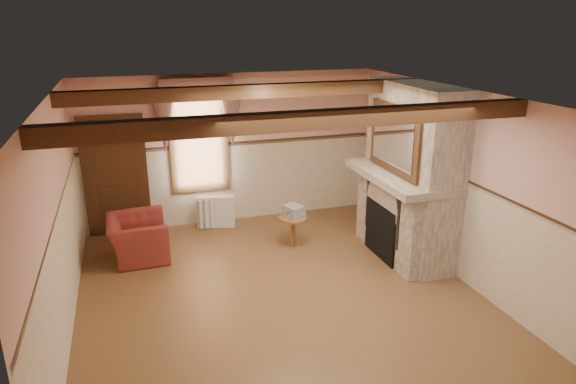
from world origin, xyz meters
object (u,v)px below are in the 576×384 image
object	(u,v)px
side_table	(293,232)
mantel_clock	(383,156)
armchair	(138,238)
radiator	(216,211)
oil_lamp	(392,158)
bowl	(408,172)

from	to	relation	value
side_table	mantel_clock	world-z (taller)	mantel_clock
armchair	mantel_clock	bearing A→B (deg)	-98.24
radiator	oil_lamp	xyz separation A→B (m)	(2.64, -1.76, 1.26)
armchair	mantel_clock	world-z (taller)	mantel_clock
bowl	armchair	bearing A→B (deg)	161.68
bowl	oil_lamp	world-z (taller)	oil_lamp
side_table	radiator	bearing A→B (deg)	129.81
radiator	bowl	distance (m)	3.67
armchair	radiator	size ratio (longest dim) A/B	1.50
radiator	bowl	bearing A→B (deg)	-28.45
bowl	oil_lamp	bearing A→B (deg)	90.00
armchair	side_table	bearing A→B (deg)	-99.39
armchair	radiator	bearing A→B (deg)	-58.21
armchair	radiator	xyz separation A→B (m)	(1.44, 0.92, -0.04)
armchair	bowl	world-z (taller)	bowl
armchair	side_table	size ratio (longest dim) A/B	1.91
bowl	side_table	bearing A→B (deg)	147.96
mantel_clock	oil_lamp	world-z (taller)	oil_lamp
armchair	oil_lamp	world-z (taller)	oil_lamp
side_table	radiator	xyz separation A→B (m)	(-1.09, 1.30, 0.02)
armchair	oil_lamp	bearing A→B (deg)	-102.47
bowl	oil_lamp	distance (m)	0.52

